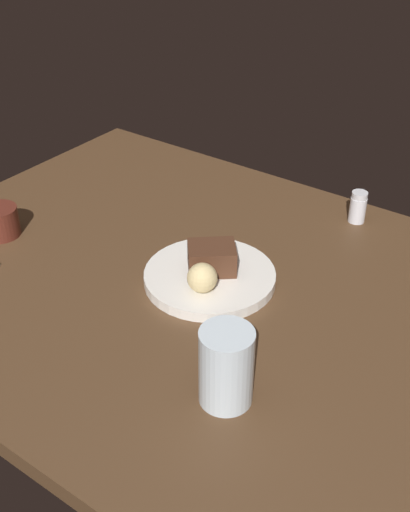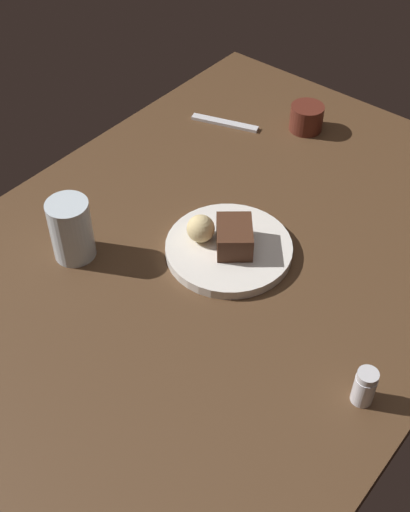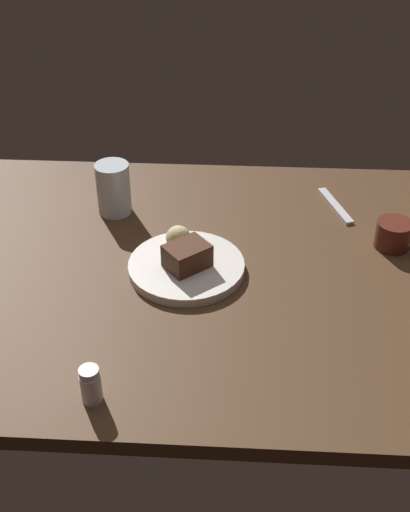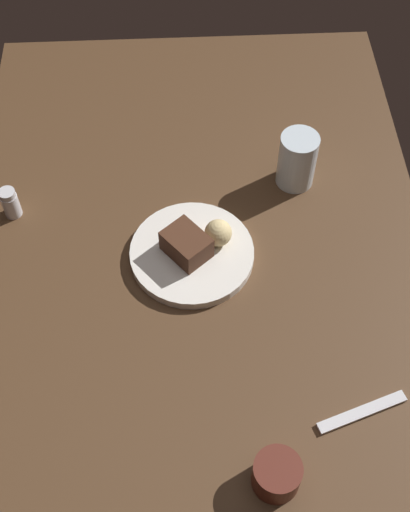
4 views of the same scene
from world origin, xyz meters
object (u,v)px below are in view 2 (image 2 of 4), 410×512
at_px(salt_shaker, 365,387).
at_px(water_glass, 71,230).
at_px(chocolate_cake_slice, 234,237).
at_px(dessert_spoon, 225,123).
at_px(bread_roll, 200,229).
at_px(dessert_plate, 229,249).
at_px(coffee_cup, 307,118).

bearing_deg(salt_shaker, water_glass, 96.00).
height_order(chocolate_cake_slice, dessert_spoon, chocolate_cake_slice).
bearing_deg(bread_roll, water_glass, 133.71).
bearing_deg(chocolate_cake_slice, dessert_spoon, 40.38).
bearing_deg(bread_roll, dessert_plate, -66.39).
height_order(dessert_plate, chocolate_cake_slice, chocolate_cake_slice).
xyz_separation_m(dessert_plate, chocolate_cake_slice, (0.00, -0.01, 0.03)).
height_order(salt_shaker, dessert_spoon, salt_shaker).
distance_m(coffee_cup, dessert_spoon, 0.18).
bearing_deg(water_glass, chocolate_cake_slice, -50.93).
bearing_deg(water_glass, salt_shaker, -84.00).
bearing_deg(dessert_spoon, coffee_cup, 14.95).
bearing_deg(dessert_spoon, salt_shaker, -54.80).
xyz_separation_m(water_glass, coffee_cup, (0.58, -0.10, -0.03)).
height_order(chocolate_cake_slice, coffee_cup, chocolate_cake_slice).
bearing_deg(coffee_cup, dessert_plate, -165.37).
bearing_deg(dessert_plate, coffee_cup, 14.63).
bearing_deg(coffee_cup, water_glass, 170.19).
height_order(coffee_cup, dessert_spoon, coffee_cup).
relative_size(dessert_plate, salt_shaker, 3.53).
distance_m(chocolate_cake_slice, coffee_cup, 0.42).
bearing_deg(coffee_cup, bread_roll, -172.24).
relative_size(chocolate_cake_slice, water_glass, 0.69).
bearing_deg(bread_roll, dessert_spoon, 31.69).
xyz_separation_m(bread_roll, coffee_cup, (0.43, 0.06, -0.01)).
bearing_deg(dessert_spoon, bread_roll, -76.99).
bearing_deg(dessert_plate, chocolate_cake_slice, -74.29).
relative_size(bread_roll, dessert_spoon, 0.33).
bearing_deg(bread_roll, chocolate_cake_slice, -67.61).
relative_size(dessert_plate, chocolate_cake_slice, 2.82).
distance_m(salt_shaker, water_glass, 0.54).
bearing_deg(water_glass, coffee_cup, -9.81).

